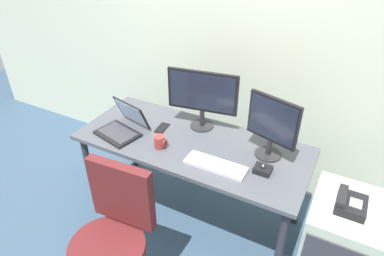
% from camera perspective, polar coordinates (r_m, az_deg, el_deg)
% --- Properties ---
extents(ground_plane, '(8.00, 8.00, 0.00)m').
position_cam_1_polar(ground_plane, '(2.93, 0.00, -13.84)').
color(ground_plane, '#354D64').
extents(back_wall, '(6.00, 0.10, 2.80)m').
position_cam_1_polar(back_wall, '(2.74, 7.20, 17.22)').
color(back_wall, beige).
rests_on(back_wall, ground).
extents(desk, '(1.68, 0.71, 0.72)m').
position_cam_1_polar(desk, '(2.50, 0.00, -3.71)').
color(desk, '#4B4E55').
rests_on(desk, ground).
extents(file_cabinet, '(0.42, 0.53, 0.63)m').
position_cam_1_polar(file_cabinet, '(2.52, 23.24, -16.95)').
color(file_cabinet, '#B7C5AA').
rests_on(file_cabinet, ground).
extents(desk_phone, '(0.17, 0.20, 0.09)m').
position_cam_1_polar(desk_phone, '(2.26, 24.91, -11.38)').
color(desk_phone, black).
rests_on(desk_phone, file_cabinet).
extents(office_chair, '(0.52, 0.52, 0.97)m').
position_cam_1_polar(office_chair, '(2.18, -12.84, -18.85)').
color(office_chair, black).
rests_on(office_chair, ground).
extents(monitor_main, '(0.52, 0.18, 0.46)m').
position_cam_1_polar(monitor_main, '(2.49, 1.75, 5.51)').
color(monitor_main, '#262628').
rests_on(monitor_main, desk).
extents(monitor_side, '(0.35, 0.18, 0.44)m').
position_cam_1_polar(monitor_side, '(2.25, 13.28, 0.53)').
color(monitor_side, '#262628').
rests_on(monitor_side, desk).
extents(keyboard, '(0.41, 0.14, 0.03)m').
position_cam_1_polar(keyboard, '(2.23, 3.99, -6.21)').
color(keyboard, silver).
rests_on(keyboard, desk).
extents(laptop, '(0.37, 0.37, 0.23)m').
position_cam_1_polar(laptop, '(2.59, -11.51, 0.33)').
color(laptop, black).
rests_on(laptop, desk).
extents(trackball_mouse, '(0.11, 0.09, 0.07)m').
position_cam_1_polar(trackball_mouse, '(2.22, 11.76, -6.77)').
color(trackball_mouse, black).
rests_on(trackball_mouse, desk).
extents(coffee_mug, '(0.09, 0.08, 0.09)m').
position_cam_1_polar(coffee_mug, '(2.39, -5.38, -2.32)').
color(coffee_mug, '#99322D').
rests_on(coffee_mug, desk).
extents(cell_phone, '(0.08, 0.15, 0.01)m').
position_cam_1_polar(cell_phone, '(2.61, -5.03, 0.01)').
color(cell_phone, black).
rests_on(cell_phone, desk).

